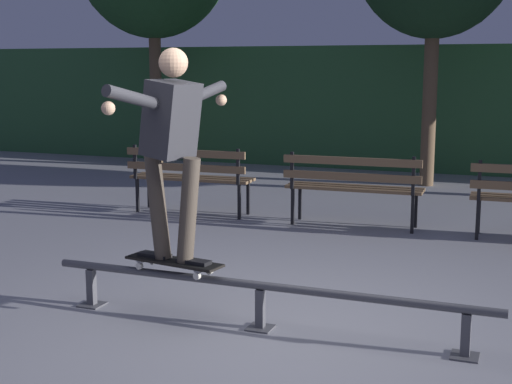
# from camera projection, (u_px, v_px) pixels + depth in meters

# --- Properties ---
(ground_plane) EXTENTS (90.00, 90.00, 0.00)m
(ground_plane) POSITION_uv_depth(u_px,v_px,m) (258.00, 331.00, 5.19)
(ground_plane) COLOR gray
(hedge_backdrop) EXTENTS (24.00, 1.20, 2.24)m
(hedge_backdrop) POSITION_uv_depth(u_px,v_px,m) (435.00, 108.00, 13.21)
(hedge_backdrop) COLOR #2D5B33
(hedge_backdrop) RESTS_ON ground
(grind_rail) EXTENTS (3.35, 0.18, 0.35)m
(grind_rail) POSITION_uv_depth(u_px,v_px,m) (260.00, 293.00, 5.19)
(grind_rail) COLOR #47474C
(grind_rail) RESTS_ON ground
(skateboard) EXTENTS (0.80, 0.32, 0.09)m
(skateboard) POSITION_uv_depth(u_px,v_px,m) (174.00, 262.00, 5.41)
(skateboard) COLOR black
(skateboard) RESTS_ON grind_rail
(skateboarder) EXTENTS (0.63, 1.39, 1.56)m
(skateboarder) POSITION_uv_depth(u_px,v_px,m) (172.00, 137.00, 5.25)
(skateboarder) COLOR black
(skateboarder) RESTS_ON skateboard
(park_bench_leftmost) EXTENTS (1.61, 0.47, 0.88)m
(park_bench_leftmost) POSITION_uv_depth(u_px,v_px,m) (189.00, 173.00, 9.19)
(park_bench_leftmost) COLOR black
(park_bench_leftmost) RESTS_ON ground
(park_bench_left_center) EXTENTS (1.61, 0.47, 0.88)m
(park_bench_left_center) POSITION_uv_depth(u_px,v_px,m) (353.00, 182.00, 8.43)
(park_bench_left_center) COLOR black
(park_bench_left_center) RESTS_ON ground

